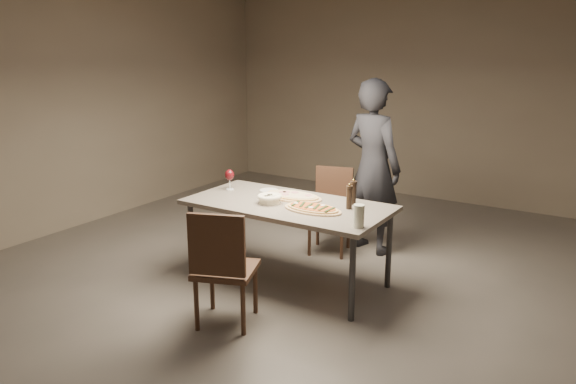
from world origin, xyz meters
The scene contains 14 objects.
room centered at (0.00, 0.00, 1.40)m, with size 7.00×7.00×7.00m.
dining_table centered at (0.00, 0.00, 0.69)m, with size 1.80×0.90×0.75m.
zucchini_pizza centered at (0.30, -0.08, 0.77)m, with size 0.53×0.29×0.05m.
ham_pizza centered at (-0.06, 0.17, 0.77)m, with size 0.58×0.32×0.04m.
bread_basket centered at (-0.13, -0.10, 0.80)m, with size 0.22×0.22×0.08m.
oil_dish centered at (-0.05, 0.27, 0.76)m, with size 0.13×0.13×0.02m.
pepper_mill_left centered at (0.54, 0.12, 0.86)m, with size 0.06×0.06×0.22m.
pepper_mill_right centered at (0.50, 0.27, 0.86)m, with size 0.06×0.06×0.23m.
carafe centered at (0.82, -0.28, 0.84)m, with size 0.09×0.09×0.18m.
wine_glass centered at (-0.73, 0.10, 0.89)m, with size 0.09×0.09×0.20m.
side_plate centered at (-0.37, 0.25, 0.76)m, with size 0.18×0.18×0.01m.
chair_near centered at (0.03, -0.98, 0.53)m, with size 0.58×0.58×0.94m.
chair_far centered at (-0.06, 0.95, 0.49)m, with size 0.50×0.50×0.87m.
diner centered at (0.30, 1.17, 0.90)m, with size 0.65×0.43×1.79m, color black.
Camera 1 is at (2.54, -4.04, 2.12)m, focal length 35.00 mm.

